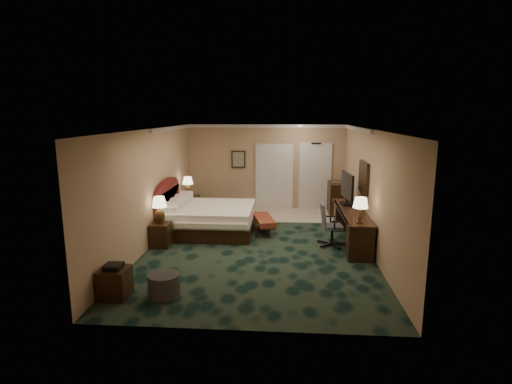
# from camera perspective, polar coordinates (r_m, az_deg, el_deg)

# --- Properties ---
(floor) EXTENTS (5.00, 7.50, 0.00)m
(floor) POSITION_cam_1_polar(r_m,az_deg,el_deg) (9.45, 0.40, -7.62)
(floor) COLOR black
(floor) RESTS_ON ground
(ceiling) EXTENTS (5.00, 7.50, 0.00)m
(ceiling) POSITION_cam_1_polar(r_m,az_deg,el_deg) (8.95, 0.42, 8.97)
(ceiling) COLOR white
(ceiling) RESTS_ON wall_back
(wall_back) EXTENTS (5.00, 0.00, 2.70)m
(wall_back) POSITION_cam_1_polar(r_m,az_deg,el_deg) (12.80, 1.51, 3.57)
(wall_back) COLOR tan
(wall_back) RESTS_ON ground
(wall_front) EXTENTS (5.00, 0.00, 2.70)m
(wall_front) POSITION_cam_1_polar(r_m,az_deg,el_deg) (5.47, -2.19, -6.86)
(wall_front) COLOR tan
(wall_front) RESTS_ON ground
(wall_left) EXTENTS (0.00, 7.50, 2.70)m
(wall_left) POSITION_cam_1_polar(r_m,az_deg,el_deg) (9.59, -14.67, 0.64)
(wall_left) COLOR tan
(wall_left) RESTS_ON ground
(wall_right) EXTENTS (0.00, 7.50, 2.70)m
(wall_right) POSITION_cam_1_polar(r_m,az_deg,el_deg) (9.28, 16.00, 0.22)
(wall_right) COLOR tan
(wall_right) RESTS_ON ground
(crown_molding) EXTENTS (5.00, 7.50, 0.10)m
(crown_molding) POSITION_cam_1_polar(r_m,az_deg,el_deg) (8.95, 0.42, 8.65)
(crown_molding) COLOR silver
(crown_molding) RESTS_ON wall_back
(tile_patch) EXTENTS (3.20, 1.70, 0.01)m
(tile_patch) POSITION_cam_1_polar(r_m,az_deg,el_deg) (12.21, 5.52, -3.28)
(tile_patch) COLOR beige
(tile_patch) RESTS_ON ground
(headboard) EXTENTS (0.12, 2.00, 1.40)m
(headboard) POSITION_cam_1_polar(r_m,az_deg,el_deg) (10.63, -12.47, -1.82)
(headboard) COLOR #4F1215
(headboard) RESTS_ON ground
(entry_door) EXTENTS (1.02, 0.06, 2.18)m
(entry_door) POSITION_cam_1_polar(r_m,az_deg,el_deg) (12.83, 8.43, 2.12)
(entry_door) COLOR silver
(entry_door) RESTS_ON ground
(closet_doors) EXTENTS (1.20, 0.06, 2.10)m
(closet_doors) POSITION_cam_1_polar(r_m,az_deg,el_deg) (12.79, 2.62, 2.20)
(closet_doors) COLOR silver
(closet_doors) RESTS_ON ground
(wall_art) EXTENTS (0.45, 0.06, 0.55)m
(wall_art) POSITION_cam_1_polar(r_m,az_deg,el_deg) (12.80, -2.53, 4.69)
(wall_art) COLOR slate
(wall_art) RESTS_ON wall_back
(wall_mirror) EXTENTS (0.05, 0.95, 0.75)m
(wall_mirror) POSITION_cam_1_polar(r_m,az_deg,el_deg) (9.82, 15.13, 2.04)
(wall_mirror) COLOR white
(wall_mirror) RESTS_ON wall_right
(bed) EXTENTS (2.18, 2.02, 0.69)m
(bed) POSITION_cam_1_polar(r_m,az_deg,el_deg) (10.45, -6.44, -3.86)
(bed) COLOR white
(bed) RESTS_ON ground
(nightstand_near) EXTENTS (0.44, 0.50, 0.55)m
(nightstand_near) POSITION_cam_1_polar(r_m,az_deg,el_deg) (9.57, -13.40, -5.96)
(nightstand_near) COLOR black
(nightstand_near) RESTS_ON ground
(nightstand_far) EXTENTS (0.52, 0.59, 0.65)m
(nightstand_far) POSITION_cam_1_polar(r_m,az_deg,el_deg) (12.02, -9.45, -2.05)
(nightstand_far) COLOR black
(nightstand_far) RESTS_ON ground
(lamp_near) EXTENTS (0.39, 0.39, 0.63)m
(lamp_near) POSITION_cam_1_polar(r_m,az_deg,el_deg) (9.41, -13.60, -2.54)
(lamp_near) COLOR black
(lamp_near) RESTS_ON nightstand_near
(lamp_far) EXTENTS (0.34, 0.34, 0.58)m
(lamp_far) POSITION_cam_1_polar(r_m,az_deg,el_deg) (11.85, -9.70, 0.78)
(lamp_far) COLOR black
(lamp_far) RESTS_ON nightstand_far
(bed_bench) EXTENTS (0.69, 1.25, 0.40)m
(bed_bench) POSITION_cam_1_polar(r_m,az_deg,el_deg) (10.40, 1.13, -4.69)
(bed_bench) COLOR brown
(bed_bench) RESTS_ON ground
(ottoman) EXTENTS (0.57, 0.57, 0.38)m
(ottoman) POSITION_cam_1_polar(r_m,az_deg,el_deg) (7.09, -13.00, -12.83)
(ottoman) COLOR #2C2C2D
(ottoman) RESTS_ON ground
(side_table) EXTENTS (0.47, 0.47, 0.51)m
(side_table) POSITION_cam_1_polar(r_m,az_deg,el_deg) (7.25, -19.56, -12.15)
(side_table) COLOR black
(side_table) RESTS_ON ground
(desk) EXTENTS (0.59, 2.72, 0.79)m
(desk) POSITION_cam_1_polar(r_m,az_deg,el_deg) (9.79, 13.47, -4.85)
(desk) COLOR black
(desk) RESTS_ON ground
(tv) EXTENTS (0.19, 1.04, 0.81)m
(tv) POSITION_cam_1_polar(r_m,az_deg,el_deg) (10.24, 12.90, 0.45)
(tv) COLOR black
(tv) RESTS_ON desk
(desk_lamp) EXTENTS (0.32, 0.32, 0.55)m
(desk_lamp) POSITION_cam_1_polar(r_m,az_deg,el_deg) (8.61, 14.67, -2.51)
(desk_lamp) COLOR black
(desk_lamp) RESTS_ON desk
(desk_chair) EXTENTS (0.63, 0.60, 1.01)m
(desk_chair) POSITION_cam_1_polar(r_m,az_deg,el_deg) (9.46, 10.86, -4.61)
(desk_chair) COLOR #494A4D
(desk_chair) RESTS_ON ground
(minibar) EXTENTS (0.51, 0.91, 0.97)m
(minibar) POSITION_cam_1_polar(r_m,az_deg,el_deg) (12.49, 11.49, -0.88)
(minibar) COLOR black
(minibar) RESTS_ON ground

